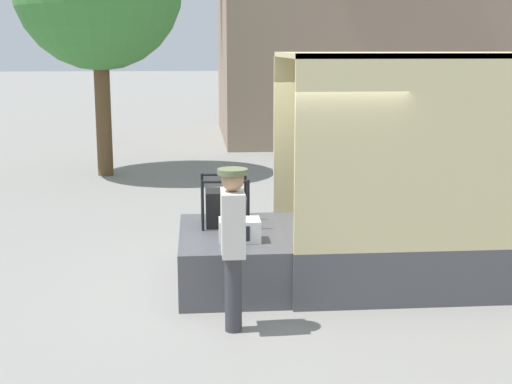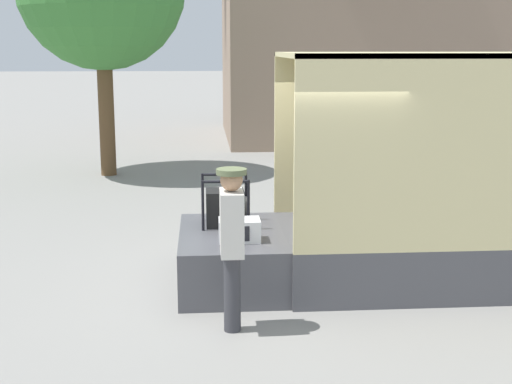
% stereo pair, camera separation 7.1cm
% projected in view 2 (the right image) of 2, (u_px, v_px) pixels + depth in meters
% --- Properties ---
extents(ground_plane, '(160.00, 160.00, 0.00)m').
position_uv_depth(ground_plane, '(282.00, 282.00, 9.19)').
color(ground_plane, gray).
extents(tailgate_deck, '(1.31, 2.05, 0.68)m').
position_uv_depth(tailgate_deck, '(231.00, 258.00, 9.07)').
color(tailgate_deck, '#4C4C51').
rests_on(tailgate_deck, ground).
extents(microwave, '(0.49, 0.37, 0.27)m').
position_uv_depth(microwave, '(239.00, 230.00, 8.56)').
color(microwave, white).
rests_on(microwave, tailgate_deck).
extents(portable_generator, '(0.62, 0.55, 0.65)m').
position_uv_depth(portable_generator, '(226.00, 207.00, 9.30)').
color(portable_generator, black).
rests_on(portable_generator, tailgate_deck).
extents(worker_person, '(0.32, 0.44, 1.75)m').
position_uv_depth(worker_person, '(232.00, 232.00, 7.40)').
color(worker_person, '#38383D').
rests_on(worker_person, ground).
extents(house_backdrop, '(8.89, 7.48, 8.69)m').
position_uv_depth(house_backdrop, '(355.00, 1.00, 23.28)').
color(house_backdrop, gray).
rests_on(house_backdrop, ground).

